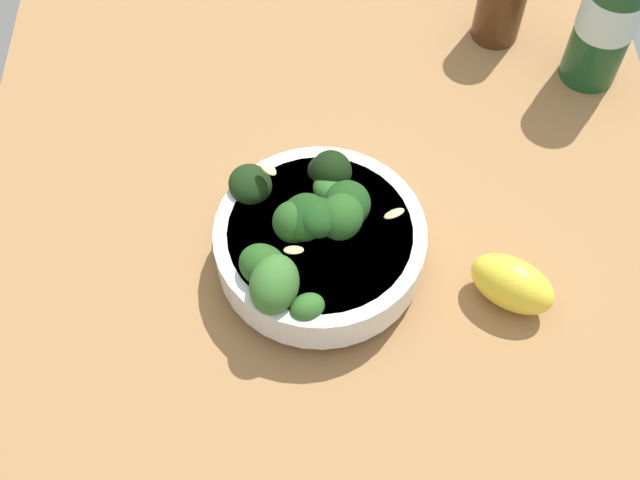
{
  "coord_description": "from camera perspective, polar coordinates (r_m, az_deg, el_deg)",
  "views": [
    {
      "loc": [
        41.6,
        -2.42,
        62.92
      ],
      "look_at": [
        4.73,
        -1.16,
        4.0
      ],
      "focal_mm": 45.17,
      "sensor_mm": 36.0,
      "label": 1
    }
  ],
  "objects": [
    {
      "name": "ground_plane",
      "position": [
        0.77,
        0.75,
        0.83
      ],
      "size": [
        68.05,
        68.05,
        3.01
      ],
      "primitive_type": "cube",
      "color": "#996D42"
    },
    {
      "name": "lemon_wedge",
      "position": [
        0.71,
        13.46,
        -3.06
      ],
      "size": [
        7.65,
        8.56,
        5.19
      ],
      "primitive_type": "ellipsoid",
      "rotation": [
        0.0,
        0.0,
        0.98
      ],
      "color": "yellow",
      "rests_on": "ground_plane"
    },
    {
      "name": "bowl_of_broccoli",
      "position": [
        0.69,
        -0.32,
        0.01
      ],
      "size": [
        18.31,
        18.31,
        10.05
      ],
      "color": "white",
      "rests_on": "ground_plane"
    },
    {
      "name": "bottle_short",
      "position": [
        0.86,
        19.84,
        14.82
      ],
      "size": [
        5.91,
        5.91,
        17.09
      ],
      "color": "#194723",
      "rests_on": "ground_plane"
    }
  ]
}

